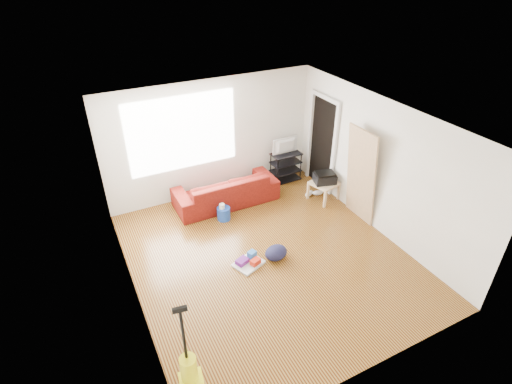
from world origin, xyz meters
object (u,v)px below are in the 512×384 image
tv_stand (286,166)px  bucket (224,219)px  backpack (276,258)px  side_table (324,185)px  vacuum (190,376)px  cleaning_tray (249,262)px  sofa (226,202)px

tv_stand → bucket: size_ratio=2.57×
backpack → side_table: bearing=19.5°
bucket → vacuum: vacuum is taller
tv_stand → bucket: (-1.89, -0.81, -0.34)m
bucket → cleaning_tray: bearing=-95.5°
side_table → backpack: size_ratio=1.49×
bucket → side_table: bearing=-7.1°
cleaning_tray → vacuum: size_ratio=0.42×
bucket → backpack: bearing=-76.6°
side_table → bucket: 2.24m
backpack → vacuum: size_ratio=0.31×
bucket → cleaning_tray: cleaning_tray is taller
sofa → backpack: (0.07, -2.03, 0.00)m
side_table → vacuum: size_ratio=0.45×
tv_stand → vacuum: vacuum is taller
tv_stand → vacuum: 5.38m
tv_stand → side_table: size_ratio=1.09×
tv_stand → cleaning_tray: (-2.03, -2.23, -0.29)m
sofa → tv_stand: size_ratio=3.18×
sofa → cleaning_tray: size_ratio=3.72×
side_table → cleaning_tray: bearing=-153.9°
side_table → vacuum: vacuum is taller
bucket → backpack: size_ratio=0.63×
bucket → vacuum: size_ratio=0.19×
sofa → tv_stand: bearing=-170.5°
tv_stand → cleaning_tray: bearing=-133.5°
backpack → vacuum: (-2.11, -1.64, 0.25)m
cleaning_tray → bucket: bearing=84.5°
bucket → sofa: bearing=62.1°
bucket → vacuum: (-1.76, -3.13, 0.25)m
sofa → vacuum: size_ratio=1.57×
cleaning_tray → backpack: (0.49, -0.07, -0.05)m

